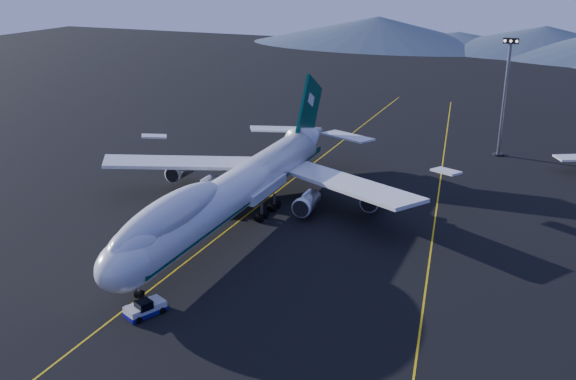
% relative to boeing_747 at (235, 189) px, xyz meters
% --- Properties ---
extents(ground, '(500.00, 500.00, 0.00)m').
position_rel_boeing_747_xyz_m(ground, '(-0.00, -0.03, -5.81)').
color(ground, black).
rests_on(ground, ground).
extents(taxiway_line_main, '(0.25, 220.00, 0.01)m').
position_rel_boeing_747_xyz_m(taxiway_line_main, '(-0.00, -0.03, -5.80)').
color(taxiway_line_main, '#E0B60D').
rests_on(taxiway_line_main, ground).
extents(taxiway_line_side, '(28.08, 198.09, 0.01)m').
position_rel_boeing_747_xyz_m(taxiway_line_side, '(30.00, 9.97, -5.80)').
color(taxiway_line_side, '#E0B60D').
rests_on(taxiway_line_side, ground).
extents(boeing_747, '(59.62, 72.43, 19.37)m').
position_rel_boeing_747_xyz_m(boeing_747, '(0.00, 0.00, 0.00)').
color(boeing_747, silver).
rests_on(boeing_747, ground).
extents(pushback_tug, '(4.27, 5.50, 2.14)m').
position_rel_boeing_747_xyz_m(pushback_tug, '(3.00, -29.53, -5.14)').
color(pushback_tug, silver).
rests_on(pushback_tug, ground).
extents(floodlight_mast, '(3.10, 2.33, 25.10)m').
position_rel_boeing_747_xyz_m(floodlight_mast, '(35.00, 56.62, 6.91)').
color(floodlight_mast, black).
rests_on(floodlight_mast, ground).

